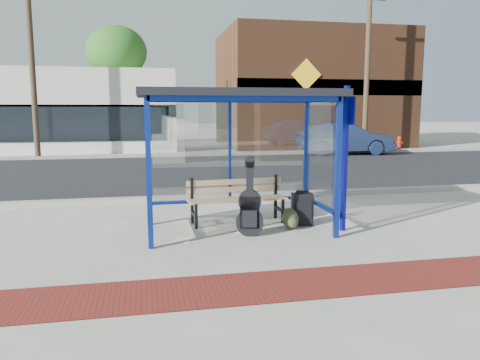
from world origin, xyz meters
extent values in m
plane|color=#B2ADA0|center=(0.00, 0.00, 0.00)|extent=(120.00, 120.00, 0.00)
cube|color=maroon|center=(0.00, -2.60, 0.01)|extent=(60.00, 1.00, 0.01)
cube|color=gray|center=(0.00, 2.90, 0.06)|extent=(60.00, 0.25, 0.12)
cube|color=black|center=(0.00, 8.00, 0.00)|extent=(60.00, 10.00, 0.00)
cube|color=gray|center=(0.00, 13.10, 0.06)|extent=(60.00, 0.25, 0.12)
cube|color=#B2ADA0|center=(0.00, 15.00, 0.00)|extent=(60.00, 4.00, 0.01)
cube|color=navy|center=(-1.50, -0.75, 1.15)|extent=(0.08, 0.08, 2.30)
cube|color=navy|center=(1.50, -0.75, 1.15)|extent=(0.08, 0.08, 2.30)
cube|color=navy|center=(-1.50, 0.75, 1.15)|extent=(0.08, 0.08, 2.30)
cube|color=navy|center=(1.50, 0.75, 1.15)|extent=(0.08, 0.08, 2.30)
cube|color=navy|center=(0.00, 0.75, 2.26)|extent=(3.00, 0.08, 0.08)
cube|color=navy|center=(0.00, -0.75, 2.26)|extent=(3.00, 0.08, 0.08)
cube|color=navy|center=(-1.50, 0.00, 2.26)|extent=(0.08, 1.50, 0.08)
cube|color=navy|center=(1.50, 0.00, 2.26)|extent=(0.08, 1.50, 0.08)
cube|color=navy|center=(0.00, 0.75, 0.40)|extent=(3.00, 0.08, 0.06)
cube|color=navy|center=(-1.50, 0.00, 0.40)|extent=(0.08, 1.50, 0.06)
cube|color=navy|center=(1.50, 0.00, 0.40)|extent=(0.08, 1.50, 0.06)
cube|color=navy|center=(0.00, 0.75, 1.35)|extent=(0.05, 0.05, 1.90)
cube|color=silver|center=(0.00, 0.75, 1.31)|extent=(2.84, 0.01, 1.82)
cube|color=silver|center=(-1.50, 0.00, 1.31)|extent=(0.02, 1.34, 1.82)
cube|color=silver|center=(1.50, 0.00, 1.31)|extent=(0.02, 1.34, 1.82)
cube|color=black|center=(0.00, 0.00, 2.36)|extent=(3.30, 1.80, 0.12)
cube|color=#59331E|center=(8.00, 18.50, 3.20)|extent=(10.00, 7.00, 6.40)
cube|color=black|center=(8.00, 15.05, 3.20)|extent=(10.00, 0.10, 0.80)
cube|color=yellow|center=(6.50, 14.95, 3.80)|extent=(1.56, 0.06, 1.56)
cylinder|color=#4C3826|center=(-3.00, 22.00, 2.50)|extent=(0.36, 0.36, 5.00)
ellipsoid|color=#225919|center=(-3.00, 22.00, 5.50)|extent=(3.60, 3.60, 3.06)
cylinder|color=#4C3826|center=(12.50, 22.00, 2.50)|extent=(0.36, 0.36, 5.00)
ellipsoid|color=#225919|center=(12.50, 22.00, 5.50)|extent=(3.60, 3.60, 3.06)
cylinder|color=#4C3826|center=(-6.00, 13.40, 4.00)|extent=(0.24, 0.24, 8.00)
cylinder|color=#4C3826|center=(9.00, 13.40, 4.00)|extent=(0.24, 0.24, 8.00)
cube|color=black|center=(-0.70, 0.26, 0.23)|extent=(0.05, 0.05, 0.46)
cube|color=black|center=(-0.73, 0.66, 0.43)|extent=(0.05, 0.05, 0.86)
cube|color=black|center=(-0.71, 0.46, 0.23)|extent=(0.08, 0.41, 0.05)
cube|color=black|center=(0.93, 0.38, 0.23)|extent=(0.05, 0.05, 0.46)
cube|color=black|center=(0.90, 0.77, 0.43)|extent=(0.05, 0.05, 0.86)
cube|color=black|center=(0.91, 0.57, 0.23)|extent=(0.08, 0.41, 0.05)
cube|color=#D6B27B|center=(0.11, 0.35, 0.46)|extent=(1.83, 0.22, 0.04)
cube|color=#D6B27B|center=(0.10, 0.46, 0.46)|extent=(1.83, 0.22, 0.04)
cube|color=#D6B27B|center=(0.10, 0.57, 0.46)|extent=(1.83, 0.22, 0.04)
cube|color=#D6B27B|center=(0.09, 0.69, 0.46)|extent=(1.83, 0.22, 0.04)
cube|color=#D6B27B|center=(0.09, 0.73, 0.61)|extent=(1.83, 0.16, 0.10)
cube|color=#D6B27B|center=(0.09, 0.73, 0.75)|extent=(1.83, 0.16, 0.10)
cylinder|color=black|center=(0.13, -0.35, 0.23)|extent=(0.48, 0.23, 0.46)
cylinder|color=black|center=(0.13, -0.35, 0.59)|extent=(0.40, 0.21, 0.38)
cube|color=black|center=(0.13, -0.35, 0.41)|extent=(0.35, 0.20, 0.55)
cube|color=black|center=(0.13, -0.35, 0.96)|extent=(0.14, 0.14, 0.55)
cube|color=black|center=(0.13, -0.35, 1.21)|extent=(0.19, 0.15, 0.11)
cube|color=black|center=(1.23, 0.17, 0.30)|extent=(0.38, 0.25, 0.58)
cylinder|color=black|center=(1.09, 0.17, 0.03)|extent=(0.07, 0.21, 0.05)
cylinder|color=black|center=(1.37, 0.16, 0.03)|extent=(0.07, 0.21, 0.05)
cube|color=black|center=(1.23, 0.17, 0.62)|extent=(0.23, 0.06, 0.04)
cube|color=black|center=(1.22, 0.04, 0.32)|extent=(0.30, 0.03, 0.32)
ellipsoid|color=#31321C|center=(0.94, -0.05, 0.18)|extent=(0.35, 0.27, 0.37)
ellipsoid|color=#31321C|center=(0.96, -0.16, 0.13)|extent=(0.20, 0.15, 0.19)
cube|color=#31321C|center=(0.93, -0.03, 0.36)|extent=(0.11, 0.06, 0.03)
cube|color=#0B0F81|center=(1.80, -0.34, 1.25)|extent=(0.09, 0.09, 2.49)
cube|color=#0B0F81|center=(1.84, -0.33, 2.08)|extent=(0.11, 0.30, 0.47)
cube|color=white|center=(-0.52, 0.24, 0.00)|extent=(0.48, 0.50, 0.01)
cube|color=white|center=(-0.98, -0.38, 0.00)|extent=(0.36, 0.41, 0.01)
cube|color=white|center=(0.20, -0.13, 0.00)|extent=(0.53, 0.52, 0.01)
imported|color=#1A284A|center=(7.62, 12.60, 0.72)|extent=(4.52, 1.91, 1.45)
cylinder|color=red|center=(11.11, 13.78, 0.30)|extent=(0.20, 0.20, 0.60)
sphere|color=red|center=(11.11, 13.78, 0.63)|extent=(0.22, 0.22, 0.22)
cylinder|color=red|center=(11.11, 13.78, 0.40)|extent=(0.34, 0.17, 0.10)
camera|label=1|loc=(-1.56, -7.77, 2.11)|focal=35.00mm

